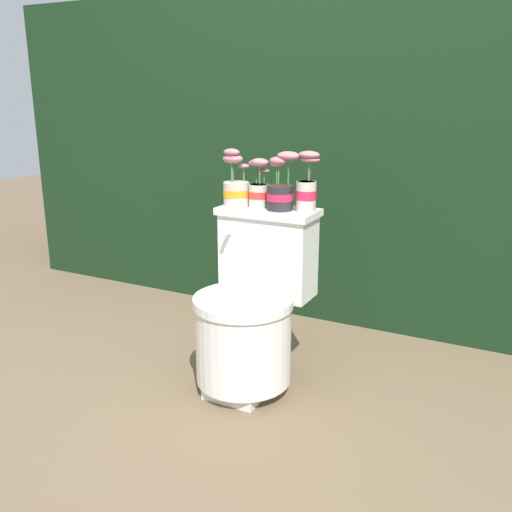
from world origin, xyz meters
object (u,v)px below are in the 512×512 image
potted_plant_midleft (259,188)px  potted_plant_middle (281,189)px  potted_plant_midright (307,187)px  toilet (251,312)px  potted_plant_left (236,187)px

potted_plant_midleft → potted_plant_middle: (0.11, -0.01, 0.01)m
potted_plant_midleft → potted_plant_midright: potted_plant_midright is taller
potted_plant_middle → potted_plant_midright: potted_plant_midright is taller
toilet → potted_plant_middle: 0.53m
potted_plant_left → potted_plant_midright: (0.32, 0.03, 0.02)m
toilet → potted_plant_midright: potted_plant_midright is taller
potted_plant_left → potted_plant_midright: bearing=4.6°
potted_plant_middle → potted_plant_midright: size_ratio=0.98×
potted_plant_midleft → potted_plant_midright: size_ratio=0.85×
potted_plant_midleft → potted_plant_middle: bearing=-5.2°
toilet → potted_plant_left: (-0.15, 0.15, 0.50)m
potted_plant_middle → potted_plant_midright: (0.11, 0.02, 0.01)m
potted_plant_left → toilet: bearing=-44.3°
potted_plant_midleft → toilet: bearing=-73.0°
potted_plant_middle → potted_plant_midleft: bearing=174.8°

